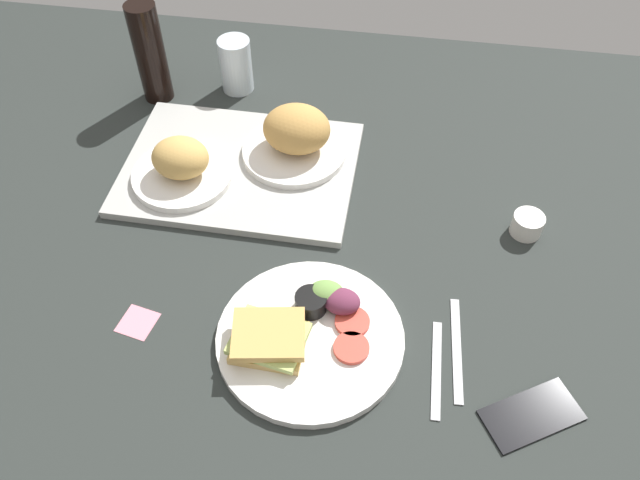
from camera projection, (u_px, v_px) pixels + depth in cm
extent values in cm
cube|color=#282D2B|center=(306.00, 272.00, 113.01)|extent=(190.00, 150.00, 3.00)
cube|color=#B2B2AD|center=(240.00, 168.00, 126.75)|extent=(45.31, 33.43, 1.60)
cylinder|color=white|center=(182.00, 175.00, 123.41)|extent=(19.25, 19.25, 1.40)
ellipsoid|color=tan|center=(180.00, 158.00, 120.08)|extent=(10.80, 9.33, 7.36)
cylinder|color=white|center=(294.00, 151.00, 127.80)|extent=(20.59, 20.59, 1.40)
ellipsoid|color=tan|center=(297.00, 129.00, 124.21)|extent=(13.16, 11.37, 8.97)
cylinder|color=white|center=(310.00, 338.00, 101.55)|extent=(29.72, 29.72, 1.60)
cube|color=#DBB266|center=(269.00, 343.00, 99.30)|extent=(11.27, 9.34, 1.40)
cube|color=#B2C66B|center=(269.00, 338.00, 98.38)|extent=(12.43, 10.82, 1.00)
cube|color=tan|center=(268.00, 334.00, 97.47)|extent=(12.33, 10.68, 1.40)
cylinder|color=#D14738|center=(351.00, 348.00, 99.02)|extent=(5.60, 5.60, 0.80)
cylinder|color=#D14738|center=(352.00, 322.00, 102.10)|extent=(5.60, 5.60, 0.80)
cylinder|color=black|center=(311.00, 302.00, 103.20)|extent=(5.20, 5.20, 3.00)
cylinder|color=#EFEACC|center=(311.00, 298.00, 102.36)|extent=(4.26, 4.26, 0.60)
ellipsoid|color=#729E4C|center=(326.00, 293.00, 103.99)|extent=(6.00, 4.80, 3.60)
ellipsoid|color=#6B2D47|center=(342.00, 301.00, 102.96)|extent=(6.00, 4.80, 3.60)
cylinder|color=silver|center=(236.00, 65.00, 140.34)|extent=(6.99, 6.99, 12.04)
cylinder|color=black|center=(150.00, 53.00, 134.70)|extent=(6.40, 6.40, 21.89)
cylinder|color=silver|center=(527.00, 225.00, 115.53)|extent=(5.60, 5.60, 4.00)
cube|color=#B7B7BC|center=(437.00, 369.00, 98.69)|extent=(1.74, 17.02, 0.50)
cube|color=#B7B7BC|center=(457.00, 349.00, 100.94)|extent=(2.41, 19.05, 0.50)
cube|color=black|center=(532.00, 414.00, 93.66)|extent=(16.05, 13.60, 0.80)
cube|color=pink|center=(138.00, 322.00, 104.35)|extent=(6.60, 6.60, 0.12)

